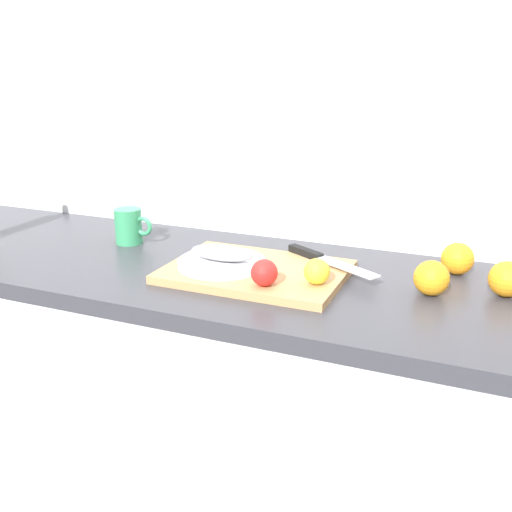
{
  "coord_description": "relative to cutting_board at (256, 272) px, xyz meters",
  "views": [
    {
      "loc": [
        0.7,
        -1.25,
        1.39
      ],
      "look_at": [
        0.19,
        -0.02,
        0.95
      ],
      "focal_mm": 41.12,
      "sensor_mm": 36.0,
      "label": 1
    }
  ],
  "objects": [
    {
      "name": "orange_0",
      "position": [
        0.45,
        0.2,
        0.03
      ],
      "size": [
        0.08,
        0.08,
        0.08
      ],
      "primitive_type": "sphere",
      "color": "orange",
      "rests_on": "kitchen_counter"
    },
    {
      "name": "fish_fillet",
      "position": [
        -0.08,
        -0.02,
        0.04
      ],
      "size": [
        0.16,
        0.07,
        0.04
      ],
      "primitive_type": "ellipsoid",
      "color": "gray",
      "rests_on": "white_plate"
    },
    {
      "name": "lemon_0",
      "position": [
        0.17,
        -0.05,
        0.04
      ],
      "size": [
        0.06,
        0.06,
        0.06
      ],
      "primitive_type": "sphere",
      "color": "yellow",
      "rests_on": "cutting_board"
    },
    {
      "name": "back_wall",
      "position": [
        -0.19,
        0.35,
        0.34
      ],
      "size": [
        3.2,
        0.05,
        2.5
      ],
      "primitive_type": "cube",
      "color": "white",
      "rests_on": "ground_plane"
    },
    {
      "name": "coffee_mug_0",
      "position": [
        -0.44,
        0.11,
        0.04
      ],
      "size": [
        0.12,
        0.08,
        0.1
      ],
      "color": "#338C59",
      "rests_on": "kitchen_counter"
    },
    {
      "name": "orange_1",
      "position": [
        0.4,
        0.04,
        0.03
      ],
      "size": [
        0.08,
        0.08,
        0.08
      ],
      "primitive_type": "sphere",
      "color": "orange",
      "rests_on": "kitchen_counter"
    },
    {
      "name": "kitchen_counter",
      "position": [
        -0.19,
        0.02,
        -0.46
      ],
      "size": [
        2.0,
        0.6,
        0.9
      ],
      "color": "white",
      "rests_on": "ground_plane"
    },
    {
      "name": "orange_2",
      "position": [
        0.56,
        0.09,
        0.03
      ],
      "size": [
        0.08,
        0.08,
        0.08
      ],
      "primitive_type": "sphere",
      "color": "orange",
      "rests_on": "kitchen_counter"
    },
    {
      "name": "chef_knife",
      "position": [
        0.13,
        0.11,
        0.02
      ],
      "size": [
        0.27,
        0.17,
        0.02
      ],
      "rotation": [
        0.0,
        0.0,
        -0.52
      ],
      "color": "silver",
      "rests_on": "cutting_board"
    },
    {
      "name": "cutting_board",
      "position": [
        0.0,
        0.0,
        0.0
      ],
      "size": [
        0.43,
        0.31,
        0.02
      ],
      "primitive_type": "cube",
      "color": "tan",
      "rests_on": "kitchen_counter"
    },
    {
      "name": "white_plate",
      "position": [
        -0.08,
        -0.02,
        0.02
      ],
      "size": [
        0.21,
        0.21,
        0.01
      ],
      "primitive_type": "cylinder",
      "color": "white",
      "rests_on": "cutting_board"
    },
    {
      "name": "tomato_0",
      "position": [
        0.06,
        -0.1,
        0.04
      ],
      "size": [
        0.06,
        0.06,
        0.06
      ],
      "primitive_type": "sphere",
      "color": "red",
      "rests_on": "cutting_board"
    }
  ]
}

